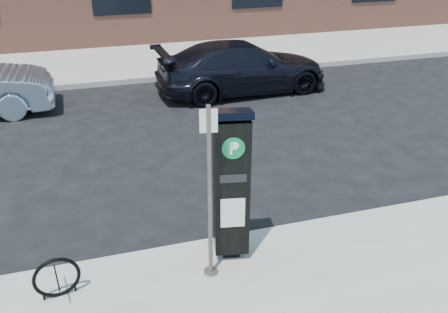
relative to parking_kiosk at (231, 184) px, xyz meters
name	(u,v)px	position (x,y,z in m)	size (l,w,h in m)	color
ground	(217,247)	(-0.10, 0.35, -1.24)	(120.00, 120.00, 0.00)	black
sidewalk_far	(120,36)	(-0.10, 14.35, -1.17)	(60.00, 12.00, 0.15)	gray
curb_near	(217,244)	(-0.10, 0.33, -1.17)	(60.00, 0.12, 0.16)	#9E9B93
curb_far	(141,80)	(-0.10, 8.37, -1.17)	(60.00, 0.12, 0.16)	#9E9B93
parking_kiosk	(231,184)	(0.00, 0.00, 0.00)	(0.56, 0.51, 2.13)	black
sign_pole	(210,197)	(-0.37, -0.32, 0.05)	(0.20, 0.18, 2.30)	#534D49
bike_rack	(57,278)	(-2.24, -0.20, -0.82)	(0.56, 0.13, 0.56)	black
car_dark	(242,67)	(2.46, 6.83, -0.56)	(1.90, 4.66, 1.35)	black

